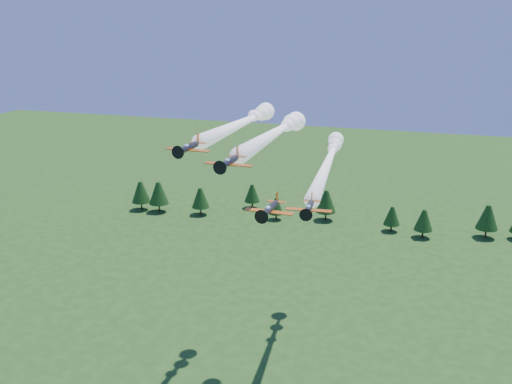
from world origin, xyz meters
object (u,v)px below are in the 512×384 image
(plane_left, at_px, (244,122))
(plane_right, at_px, (329,159))
(plane_slot, at_px, (270,209))
(plane_lead, at_px, (277,131))

(plane_left, height_order, plane_right, plane_left)
(plane_left, xyz_separation_m, plane_right, (14.52, 11.31, -8.75))
(plane_right, bearing_deg, plane_slot, -104.41)
(plane_left, bearing_deg, plane_slot, -57.65)
(plane_lead, height_order, plane_left, plane_lead)
(plane_left, xyz_separation_m, plane_slot, (10.27, -16.73, -11.12))
(plane_lead, relative_size, plane_left, 0.96)
(plane_slot, bearing_deg, plane_left, 122.53)
(plane_lead, relative_size, plane_right, 0.71)
(plane_lead, bearing_deg, plane_slot, -81.14)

